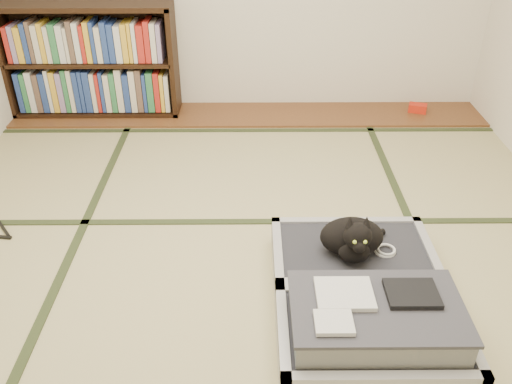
{
  "coord_description": "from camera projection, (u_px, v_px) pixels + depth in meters",
  "views": [
    {
      "loc": [
        0.03,
        -2.33,
        1.92
      ],
      "look_at": [
        0.05,
        0.35,
        0.25
      ],
      "focal_mm": 38.0,
      "sensor_mm": 36.0,
      "label": 1
    }
  ],
  "objects": [
    {
      "name": "cable_coil",
      "position": [
        385.0,
        250.0,
        2.81
      ],
      "size": [
        0.12,
        0.12,
        0.03
      ],
      "color": "white",
      "rests_on": "suitcase"
    },
    {
      "name": "red_item",
      "position": [
        418.0,
        108.0,
        4.69
      ],
      "size": [
        0.17,
        0.13,
        0.07
      ],
      "primitive_type": "cube",
      "rotation": [
        0.0,
        0.0,
        -0.33
      ],
      "color": "red",
      "rests_on": "wood_strip"
    },
    {
      "name": "cat",
      "position": [
        353.0,
        238.0,
        2.74
      ],
      "size": [
        0.37,
        0.38,
        0.3
      ],
      "color": "black",
      "rests_on": "suitcase"
    },
    {
      "name": "floor",
      "position": [
        247.0,
        264.0,
        2.99
      ],
      "size": [
        4.5,
        4.5,
        0.0
      ],
      "primitive_type": "plane",
      "color": "tan",
      "rests_on": "ground"
    },
    {
      "name": "suitcase",
      "position": [
        364.0,
        301.0,
        2.58
      ],
      "size": [
        0.84,
        1.12,
        0.33
      ],
      "color": "#A7A7AB",
      "rests_on": "floor"
    },
    {
      "name": "tatami_borders",
      "position": [
        248.0,
        213.0,
        3.41
      ],
      "size": [
        4.0,
        4.5,
        0.01
      ],
      "color": "#2D381E",
      "rests_on": "ground"
    },
    {
      "name": "wood_strip",
      "position": [
        249.0,
        115.0,
        4.68
      ],
      "size": [
        4.0,
        0.5,
        0.02
      ],
      "primitive_type": "cube",
      "color": "brown",
      "rests_on": "ground"
    },
    {
      "name": "bookcase",
      "position": [
        92.0,
        63.0,
        4.5
      ],
      "size": [
        1.4,
        0.32,
        0.92
      ],
      "color": "black",
      "rests_on": "wood_strip"
    }
  ]
}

